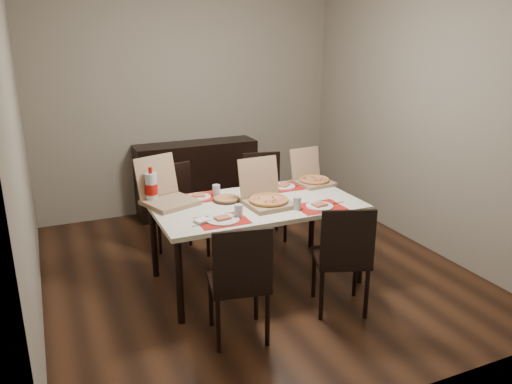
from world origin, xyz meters
The scene contains 19 objects.
ground centered at (0.00, 0.00, -0.01)m, with size 3.80×4.00×0.02m, color #3C2112.
room_walls centered at (0.00, 0.43, 1.73)m, with size 3.84×4.02×2.62m.
sideboard centered at (0.00, 1.78, 0.45)m, with size 1.50×0.40×0.90m, color black.
dining_table centered at (-0.06, -0.20, 0.68)m, with size 1.80×1.00×0.75m.
chair_near_left centered at (-0.56, -1.04, 0.51)m, with size 0.49×0.49×0.93m.
chair_near_right centered at (0.34, -1.00, 0.51)m, with size 0.54×0.54×0.93m.
chair_far_left centered at (-0.54, 0.65, 0.51)m, with size 0.51×0.51×0.93m.
chair_far_right centered at (0.45, 0.75, 0.51)m, with size 0.49×0.49×0.93m.
setting_near_left centered at (-0.46, -0.49, 0.77)m, with size 0.47×0.30×0.11m.
setting_near_right centered at (0.34, -0.52, 0.77)m, with size 0.51×0.30×0.11m.
setting_far_left centered at (-0.46, 0.14, 0.77)m, with size 0.49×0.30×0.11m.
setting_far_right centered at (0.33, 0.11, 0.77)m, with size 0.49×0.30×0.11m.
napkin_loose centered at (0.01, -0.27, 0.76)m, with size 0.12×0.11×0.02m, color white.
pizza_box_center centered at (0.01, -0.28, 0.81)m, with size 0.41×0.45×0.39m.
pizza_box_right centered at (0.70, 0.12, 0.80)m, with size 0.37×0.40×0.34m.
pizza_box_left centered at (-0.78, 0.10, 0.81)m, with size 0.52×0.55×0.40m.
faina_plate centered at (-0.28, -0.04, 0.76)m, with size 0.25×0.25×0.03m.
dip_bowl centered at (0.12, -0.05, 0.77)m, with size 0.14×0.14×0.03m, color white.
soda_bottle centered at (-0.90, 0.16, 0.89)m, with size 0.11×0.11×0.33m.
Camera 1 is at (-1.74, -4.03, 2.19)m, focal length 35.00 mm.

